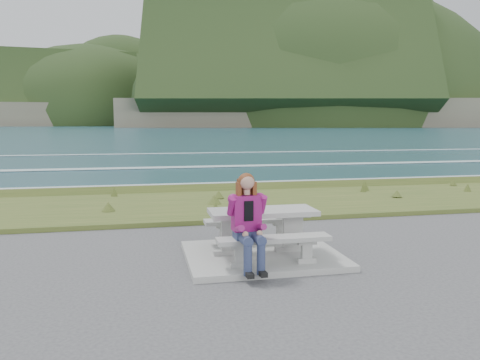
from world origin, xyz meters
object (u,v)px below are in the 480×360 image
at_px(picnic_table, 263,219).
at_px(bench_landward, 274,243).
at_px(bench_seaward, 253,224).
at_px(seated_woman, 249,235).

bearing_deg(picnic_table, bench_landward, -90.00).
bearing_deg(bench_seaward, picnic_table, -90.00).
height_order(picnic_table, seated_woman, seated_woman).
height_order(picnic_table, bench_landward, picnic_table).
bearing_deg(bench_seaward, seated_woman, -105.49).
bearing_deg(bench_landward, seated_woman, -161.97).
relative_size(picnic_table, bench_landward, 1.00).
distance_m(bench_seaward, seated_woman, 1.61).
distance_m(picnic_table, bench_landward, 0.74).
relative_size(picnic_table, seated_woman, 1.23).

